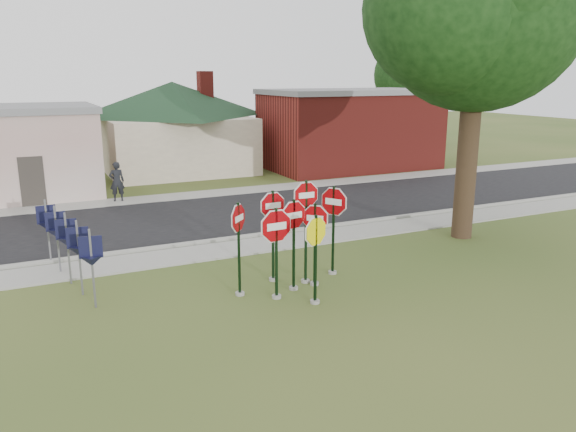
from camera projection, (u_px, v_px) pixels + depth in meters
name	position (u px, v px, depth m)	size (l,w,h in m)	color
ground	(323.00, 309.00, 13.68)	(120.00, 120.00, 0.00)	#374F1D
sidewalk_near	(243.00, 248.00, 18.49)	(60.00, 1.60, 0.06)	gray
road	(203.00, 218.00, 22.44)	(60.00, 7.00, 0.04)	black
sidewalk_far	(175.00, 197.00, 26.21)	(60.00, 1.60, 0.06)	gray
curb	(232.00, 239.00, 19.36)	(60.00, 0.20, 0.14)	gray
stop_sign_center	(294.00, 232.00, 14.57)	(1.02, 0.24, 2.56)	gray
stop_sign_yellow	(316.00, 248.00, 13.71)	(0.96, 0.37, 2.37)	gray
stop_sign_left	(276.00, 240.00, 13.99)	(1.16, 0.24, 2.49)	gray
stop_sign_right	(315.00, 235.00, 14.93)	(0.74, 0.65, 2.37)	gray
stop_sign_back_right	(306.00, 218.00, 15.02)	(0.98, 0.24, 2.95)	gray
stop_sign_back_left	(273.00, 224.00, 15.20)	(1.00, 0.24, 2.65)	gray
stop_sign_far_right	(334.00, 217.00, 15.74)	(0.59, 0.95, 2.68)	gray
stop_sign_far_left	(239.00, 237.00, 14.19)	(0.72, 0.71, 2.56)	gray
route_sign_row	(67.00, 241.00, 15.08)	(1.43, 4.63, 2.00)	#59595E
building_house	(173.00, 109.00, 32.91)	(11.60, 11.60, 6.20)	beige
building_brick	(350.00, 128.00, 34.29)	(10.20, 6.20, 4.75)	maroon
oak_tree	(479.00, 3.00, 17.97)	(10.54, 9.94, 11.28)	#312315
bg_tree_right	(410.00, 75.00, 44.25)	(5.60, 5.60, 8.40)	#312315
pedestrian	(117.00, 181.00, 25.04)	(0.65, 0.43, 1.78)	black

